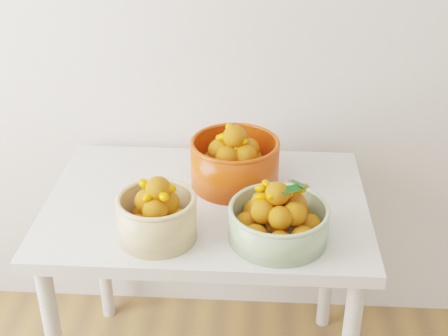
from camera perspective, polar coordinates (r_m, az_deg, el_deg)
The scene contains 4 objects.
table at distance 2.01m, azimuth -1.59°, elevation -5.30°, with size 1.00×0.70×0.75m.
bowl_cream at distance 1.76m, azimuth -6.13°, elevation -4.34°, with size 0.27×0.27×0.19m.
bowl_green at distance 1.75m, azimuth 4.97°, elevation -4.71°, with size 0.37×0.37×0.18m.
bowl_orange at distance 2.00m, azimuth 1.00°, elevation 0.63°, with size 0.35×0.35×0.21m.
Camera 1 is at (-0.08, -0.05, 1.78)m, focal length 50.00 mm.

